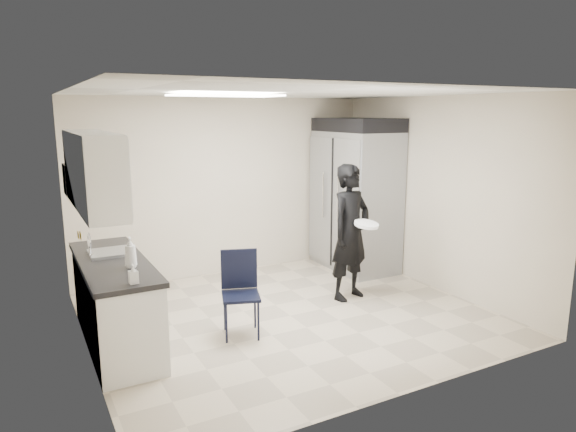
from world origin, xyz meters
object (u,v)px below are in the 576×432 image
commercial_fridge (356,201)px  man_tuxedo (350,232)px  lower_counter (116,305)px  folding_chair (241,296)px

commercial_fridge → man_tuxedo: commercial_fridge is taller
lower_counter → folding_chair: (1.22, -0.42, 0.02)m
lower_counter → commercial_fridge: commercial_fridge is taller
lower_counter → commercial_fridge: size_ratio=0.90×
lower_counter → folding_chair: folding_chair is taller
lower_counter → man_tuxedo: size_ratio=1.09×
folding_chair → man_tuxedo: man_tuxedo is taller
lower_counter → man_tuxedo: (2.93, -0.01, 0.45)m
folding_chair → man_tuxedo: (1.71, 0.41, 0.43)m
folding_chair → man_tuxedo: 1.81m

